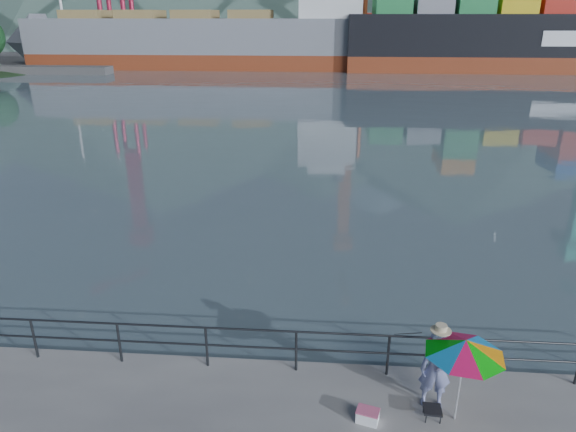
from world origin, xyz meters
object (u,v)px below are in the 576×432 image
object	(u,v)px
beach_umbrella	(465,347)
bulk_carrier	(226,39)
fisherman	(436,369)
cooler_bag	(368,416)

from	to	relation	value
beach_umbrella	bulk_carrier	bearing A→B (deg)	104.10
fisherman	cooler_bag	world-z (taller)	fisherman
fisherman	bulk_carrier	world-z (taller)	bulk_carrier
fisherman	beach_umbrella	world-z (taller)	beach_umbrella
fisherman	beach_umbrella	size ratio (longest dim) A/B	0.95
beach_umbrella	cooler_bag	xyz separation A→B (m)	(-1.71, -0.20, -1.56)
cooler_bag	bulk_carrier	xyz separation A→B (m)	(-16.82, 73.96, 3.94)
beach_umbrella	cooler_bag	distance (m)	2.32
cooler_bag	fisherman	bearing A→B (deg)	39.92
fisherman	bulk_carrier	distance (m)	75.65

